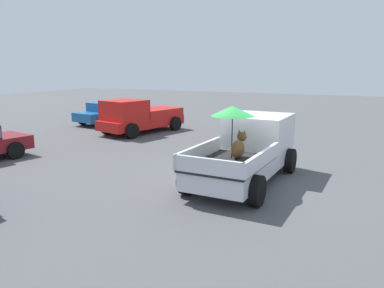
{
  "coord_description": "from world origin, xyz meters",
  "views": [
    {
      "loc": [
        -10.56,
        -3.28,
        3.42
      ],
      "look_at": [
        -0.31,
        1.58,
        1.1
      ],
      "focal_mm": 35.12,
      "sensor_mm": 36.0,
      "label": 1
    }
  ],
  "objects": [
    {
      "name": "ground_plane",
      "position": [
        0.0,
        0.0,
        0.0
      ],
      "size": [
        80.0,
        80.0,
        0.0
      ],
      "primitive_type": "plane",
      "color": "#4C4C4F"
    },
    {
      "name": "pickup_truck_main",
      "position": [
        0.46,
        -0.01,
        0.97
      ],
      "size": [
        5.12,
        2.42,
        2.37
      ],
      "rotation": [
        0.0,
        0.0,
        -0.04
      ],
      "color": "black",
      "rests_on": "ground"
    },
    {
      "name": "pickup_truck_far",
      "position": [
        6.09,
        7.71,
        0.87
      ],
      "size": [
        5.09,
        3.05,
        1.8
      ],
      "rotation": [
        0.0,
        0.0,
        2.9
      ],
      "color": "black",
      "rests_on": "ground"
    },
    {
      "name": "parked_sedan_far",
      "position": [
        8.16,
        11.28,
        0.74
      ],
      "size": [
        4.56,
        2.58,
        1.33
      ],
      "rotation": [
        0.0,
        0.0,
        -0.19
      ],
      "color": "black",
      "rests_on": "ground"
    }
  ]
}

